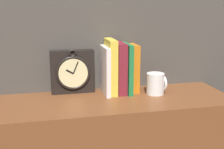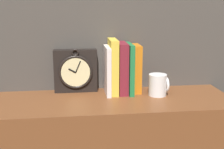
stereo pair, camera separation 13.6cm
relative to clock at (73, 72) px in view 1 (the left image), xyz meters
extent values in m
cube|color=#47423D|center=(0.16, 0.06, 0.27)|extent=(6.00, 0.05, 2.60)
cube|color=black|center=(0.00, 0.01, 0.00)|extent=(0.20, 0.05, 0.20)
torus|color=black|center=(0.00, -0.03, 0.00)|extent=(0.16, 0.01, 0.16)
cylinder|color=beige|center=(0.00, -0.03, 0.00)|extent=(0.14, 0.01, 0.14)
cube|color=black|center=(-0.02, -0.03, 0.01)|extent=(0.03, 0.00, 0.02)
cube|color=black|center=(0.01, -0.03, 0.03)|extent=(0.03, 0.00, 0.06)
torus|color=black|center=(0.00, -0.03, 0.09)|extent=(0.04, 0.01, 0.04)
cube|color=white|center=(0.15, -0.05, 0.01)|extent=(0.02, 0.16, 0.22)
cube|color=yellow|center=(0.18, -0.04, 0.03)|extent=(0.04, 0.14, 0.26)
cube|color=maroon|center=(0.22, -0.04, 0.02)|extent=(0.04, 0.14, 0.24)
cube|color=#1F743D|center=(0.25, -0.05, 0.01)|extent=(0.02, 0.15, 0.23)
cube|color=orange|center=(0.29, -0.03, 0.01)|extent=(0.04, 0.12, 0.23)
cylinder|color=white|center=(0.37, -0.11, -0.05)|extent=(0.08, 0.08, 0.10)
torus|color=white|center=(0.42, -0.11, -0.05)|extent=(0.01, 0.07, 0.07)
camera|label=1|loc=(-0.14, -1.43, 0.33)|focal=50.00mm
camera|label=2|loc=(-0.01, -1.46, 0.33)|focal=50.00mm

